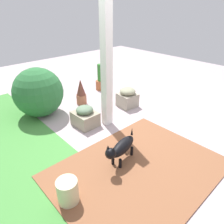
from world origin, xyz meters
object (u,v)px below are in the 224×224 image
(dog, at_px, (121,148))
(stone_planter_nearest, at_px, (127,97))
(porch_pillar, at_px, (107,66))
(round_shrub, at_px, (38,92))
(stone_planter_mid, at_px, (85,117))
(terracotta_pot_tall, at_px, (100,81))
(ceramic_urn, at_px, (68,192))
(terracotta_pot_spiky, at_px, (81,93))

(dog, bearing_deg, stone_planter_nearest, -49.06)
(porch_pillar, relative_size, round_shrub, 2.30)
(stone_planter_nearest, relative_size, stone_planter_mid, 0.95)
(stone_planter_nearest, height_order, terracotta_pot_tall, terracotta_pot_tall)
(stone_planter_mid, distance_m, round_shrub, 1.14)
(stone_planter_mid, height_order, terracotta_pot_tall, terracotta_pot_tall)
(stone_planter_mid, distance_m, terracotta_pot_tall, 1.89)
(dog, distance_m, ceramic_urn, 0.97)
(stone_planter_mid, bearing_deg, dog, 169.01)
(terracotta_pot_tall, height_order, ceramic_urn, terracotta_pot_tall)
(terracotta_pot_tall, distance_m, dog, 2.98)
(terracotta_pot_spiky, xyz_separation_m, terracotta_pot_tall, (0.40, -0.90, -0.03))
(round_shrub, height_order, terracotta_pot_tall, round_shrub)
(porch_pillar, relative_size, terracotta_pot_tall, 3.30)
(porch_pillar, relative_size, stone_planter_nearest, 5.18)
(porch_pillar, distance_m, terracotta_pot_spiky, 1.41)
(dog, relative_size, ceramic_urn, 2.03)
(porch_pillar, relative_size, ceramic_urn, 7.05)
(stone_planter_mid, bearing_deg, stone_planter_nearest, -88.81)
(porch_pillar, height_order, ceramic_urn, porch_pillar)
(dog, bearing_deg, ceramic_urn, 94.41)
(round_shrub, xyz_separation_m, terracotta_pot_tall, (0.25, -1.84, -0.26))
(terracotta_pot_spiky, bearing_deg, stone_planter_mid, 149.14)
(stone_planter_mid, bearing_deg, porch_pillar, -122.88)
(terracotta_pot_spiky, relative_size, dog, 0.89)
(terracotta_pot_spiky, xyz_separation_m, dog, (-2.08, 0.75, -0.02))
(stone_planter_mid, xyz_separation_m, terracotta_pot_spiky, (0.85, -0.51, 0.10))
(terracotta_pot_spiky, bearing_deg, stone_planter_nearest, -139.48)
(stone_planter_mid, distance_m, dog, 1.26)
(stone_planter_mid, height_order, ceramic_urn, stone_planter_mid)
(stone_planter_mid, relative_size, ceramic_urn, 1.44)
(stone_planter_mid, distance_m, ceramic_urn, 1.78)
(stone_planter_nearest, distance_m, terracotta_pot_tall, 1.24)
(porch_pillar, xyz_separation_m, dog, (-1.00, 0.60, -0.90))
(stone_planter_nearest, xyz_separation_m, terracotta_pot_tall, (1.22, -0.20, 0.03))
(stone_planter_mid, bearing_deg, round_shrub, 23.32)
(terracotta_pot_spiky, height_order, terracotta_pot_tall, terracotta_pot_tall)
(round_shrub, bearing_deg, stone_planter_mid, -156.68)
(terracotta_pot_tall, height_order, dog, terracotta_pot_tall)
(round_shrub, bearing_deg, porch_pillar, -147.25)
(round_shrub, relative_size, terracotta_pot_spiky, 1.69)
(porch_pillar, xyz_separation_m, ceramic_urn, (-1.07, 1.56, -1.00))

